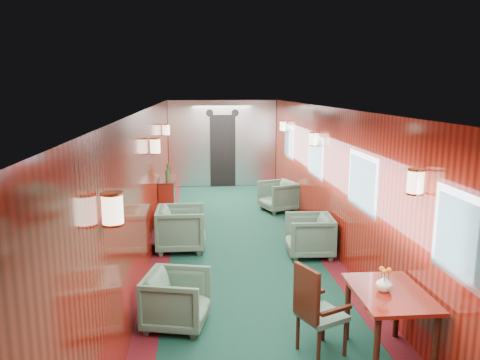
{
  "coord_description": "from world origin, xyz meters",
  "views": [
    {
      "loc": [
        -0.76,
        -7.04,
        2.7
      ],
      "look_at": [
        0.0,
        0.85,
        1.15
      ],
      "focal_mm": 35.0,
      "sensor_mm": 36.0,
      "label": 1
    }
  ],
  "objects": [
    {
      "name": "room",
      "position": [
        0.0,
        0.0,
        1.63
      ],
      "size": [
        12.0,
        12.1,
        2.4
      ],
      "color": "#0E3326",
      "rests_on": "ground"
    },
    {
      "name": "bulkhead",
      "position": [
        0.0,
        5.91,
        1.18
      ],
      "size": [
        2.98,
        0.17,
        2.39
      ],
      "color": "silver",
      "rests_on": "ground"
    },
    {
      "name": "windows_right",
      "position": [
        1.49,
        0.25,
        1.45
      ],
      "size": [
        0.02,
        8.6,
        0.8
      ],
      "color": "silver",
      "rests_on": "ground"
    },
    {
      "name": "wall_sconces",
      "position": [
        0.0,
        0.57,
        1.79
      ],
      "size": [
        2.97,
        7.97,
        0.25
      ],
      "color": "#FFEBC6",
      "rests_on": "ground"
    },
    {
      "name": "dining_table",
      "position": [
        1.12,
        -2.9,
        0.62
      ],
      "size": [
        0.71,
        1.0,
        0.74
      ],
      "rotation": [
        0.0,
        0.0,
        -0.01
      ],
      "color": "maroon",
      "rests_on": "ground"
    },
    {
      "name": "side_chair",
      "position": [
        0.42,
        -2.74,
        0.53
      ],
      "size": [
        0.56,
        0.58,
        0.98
      ],
      "rotation": [
        0.0,
        0.0,
        0.42
      ],
      "color": "#1A3E30",
      "rests_on": "ground"
    },
    {
      "name": "credenza",
      "position": [
        -1.34,
        2.37,
        0.47
      ],
      "size": [
        0.32,
        1.02,
        1.19
      ],
      "color": "maroon",
      "rests_on": "ground"
    },
    {
      "name": "flower_vase",
      "position": [
        1.07,
        -2.88,
        0.83
      ],
      "size": [
        0.2,
        0.2,
        0.17
      ],
      "primitive_type": "imported",
      "rotation": [
        0.0,
        0.0,
        0.29
      ],
      "color": "silver",
      "rests_on": "dining_table"
    },
    {
      "name": "armchair_left_near",
      "position": [
        -1.0,
        -1.99,
        0.32
      ],
      "size": [
        0.84,
        0.83,
        0.64
      ],
      "primitive_type": "imported",
      "rotation": [
        0.0,
        0.0,
        1.34
      ],
      "color": "#1A3E30",
      "rests_on": "ground"
    },
    {
      "name": "armchair_left_far",
      "position": [
        -1.02,
        0.64,
        0.37
      ],
      "size": [
        0.83,
        0.81,
        0.75
      ],
      "primitive_type": "imported",
      "rotation": [
        0.0,
        0.0,
        1.56
      ],
      "color": "#1A3E30",
      "rests_on": "ground"
    },
    {
      "name": "armchair_right_near",
      "position": [
        1.08,
        0.16,
        0.34
      ],
      "size": [
        0.79,
        0.77,
        0.68
      ],
      "primitive_type": "imported",
      "rotation": [
        0.0,
        0.0,
        -1.63
      ],
      "color": "#1A3E30",
      "rests_on": "ground"
    },
    {
      "name": "armchair_right_far",
      "position": [
        1.08,
        3.03,
        0.34
      ],
      "size": [
        0.94,
        0.92,
        0.67
      ],
      "primitive_type": "imported",
      "rotation": [
        0.0,
        0.0,
        -1.22
      ],
      "color": "#1A3E30",
      "rests_on": "ground"
    }
  ]
}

